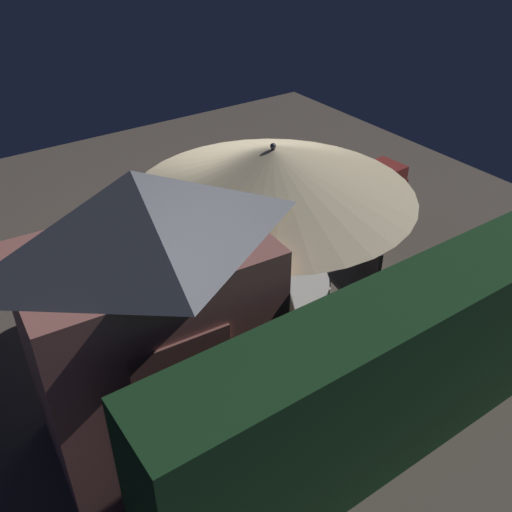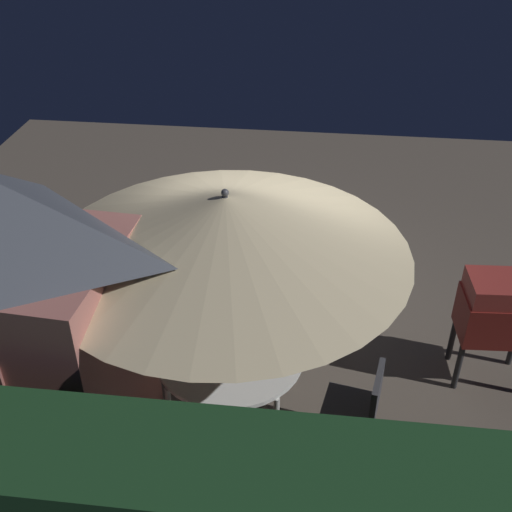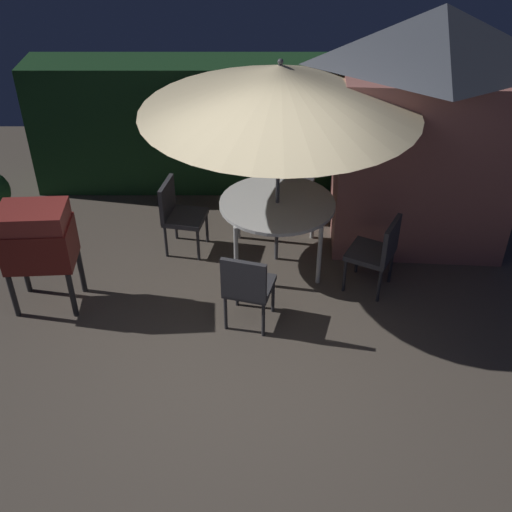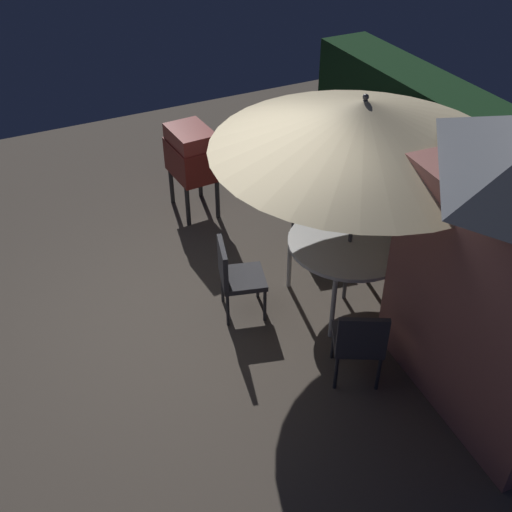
% 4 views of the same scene
% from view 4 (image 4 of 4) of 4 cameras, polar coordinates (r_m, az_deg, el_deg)
% --- Properties ---
extents(ground_plane, '(11.00, 11.00, 0.00)m').
position_cam_4_polar(ground_plane, '(6.89, -5.07, -5.65)').
color(ground_plane, brown).
extents(hedge_backdrop, '(5.77, 0.75, 1.78)m').
position_cam_4_polar(hedge_backdrop, '(8.01, 18.62, 6.84)').
color(hedge_backdrop, '#193D1E').
rests_on(hedge_backdrop, ground).
extents(patio_table, '(1.32, 1.32, 0.79)m').
position_cam_4_polar(patio_table, '(6.75, 8.50, 0.96)').
color(patio_table, white).
rests_on(patio_table, ground).
extents(patio_umbrella, '(2.94, 2.94, 2.42)m').
position_cam_4_polar(patio_umbrella, '(6.05, 9.69, 11.67)').
color(patio_umbrella, '#4C4C51').
rests_on(patio_umbrella, ground).
extents(bbq_grill, '(0.73, 0.54, 1.20)m').
position_cam_4_polar(bbq_grill, '(8.25, -5.89, 9.21)').
color(bbq_grill, maroon).
rests_on(bbq_grill, ground).
extents(chair_near_shed, '(0.55, 0.54, 0.90)m').
position_cam_4_polar(chair_near_shed, '(7.78, 5.12, 4.67)').
color(chair_near_shed, '#38383D').
rests_on(chair_near_shed, ground).
extents(chair_far_side, '(0.57, 0.57, 0.90)m').
position_cam_4_polar(chair_far_side, '(6.62, -1.93, -1.66)').
color(chair_far_side, '#38383D').
rests_on(chair_far_side, ground).
extents(chair_toward_hedge, '(0.63, 0.62, 0.90)m').
position_cam_4_polar(chair_toward_hedge, '(5.95, 9.38, -7.61)').
color(chair_toward_hedge, '#38383D').
rests_on(chair_toward_hedge, ground).
extents(chair_toward_house, '(0.56, 0.56, 0.90)m').
position_cam_4_polar(chair_toward_house, '(7.31, 16.87, 0.69)').
color(chair_toward_house, '#38383D').
rests_on(chair_toward_house, ground).
extents(potted_plant_by_shed, '(0.52, 0.52, 0.79)m').
position_cam_4_polar(potted_plant_by_shed, '(9.86, 0.29, 11.74)').
color(potted_plant_by_shed, silver).
rests_on(potted_plant_by_shed, ground).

